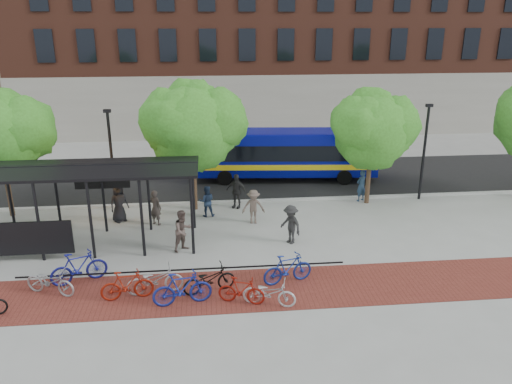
{
  "coord_description": "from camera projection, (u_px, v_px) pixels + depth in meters",
  "views": [
    {
      "loc": [
        -2.29,
        -20.72,
        9.23
      ],
      "look_at": [
        -0.11,
        1.03,
        1.6
      ],
      "focal_mm": 35.0,
      "sensor_mm": 36.0,
      "label": 1
    }
  ],
  "objects": [
    {
      "name": "pedestrian_7",
      "position": [
        361.0,
        186.0,
        26.4
      ],
      "size": [
        0.73,
        0.64,
        1.68
      ],
      "primitive_type": "imported",
      "rotation": [
        0.0,
        0.0,
        3.62
      ],
      "color": "#223750",
      "rests_on": "ground"
    },
    {
      "name": "tree_b",
      "position": [
        194.0,
        123.0,
        24.12
      ],
      "size": [
        5.15,
        4.2,
        6.47
      ],
      "color": "#382619",
      "rests_on": "ground"
    },
    {
      "name": "bike_11",
      "position": [
        288.0,
        269.0,
        18.22
      ],
      "size": [
        2.0,
        1.03,
        1.16
      ],
      "primitive_type": "imported",
      "rotation": [
        0.0,
        0.0,
        1.84
      ],
      "color": "navy",
      "rests_on": "ground"
    },
    {
      "name": "bike_2",
      "position": [
        50.0,
        281.0,
        17.48
      ],
      "size": [
        2.03,
        1.33,
        1.01
      ],
      "primitive_type": "imported",
      "rotation": [
        0.0,
        0.0,
        1.19
      ],
      "color": "gray",
      "rests_on": "ground"
    },
    {
      "name": "pedestrian_2",
      "position": [
        207.0,
        201.0,
        24.37
      ],
      "size": [
        0.76,
        0.6,
        1.55
      ],
      "primitive_type": "imported",
      "rotation": [
        0.0,
        0.0,
        3.16
      ],
      "color": "#1D2B44",
      "rests_on": "ground"
    },
    {
      "name": "bike_6",
      "position": [
        155.0,
        280.0,
        17.55
      ],
      "size": [
        2.07,
        1.01,
        1.04
      ],
      "primitive_type": "imported",
      "rotation": [
        0.0,
        0.0,
        1.74
      ],
      "color": "#9D9D9F",
      "rests_on": "ground"
    },
    {
      "name": "bus",
      "position": [
        284.0,
        152.0,
        29.8
      ],
      "size": [
        11.08,
        3.36,
        2.95
      ],
      "rotation": [
        0.0,
        0.0,
        -0.09
      ],
      "color": "#070E87",
      "rests_on": "ground"
    },
    {
      "name": "lamp_post_left",
      "position": [
        112.0,
        158.0,
        24.54
      ],
      "size": [
        0.35,
        0.2,
        5.12
      ],
      "color": "black",
      "rests_on": "ground"
    },
    {
      "name": "building_brick",
      "position": [
        340.0,
        9.0,
        44.79
      ],
      "size": [
        55.0,
        14.0,
        20.0
      ],
      "primitive_type": "cube",
      "color": "brown",
      "rests_on": "ground"
    },
    {
      "name": "pedestrian_9",
      "position": [
        291.0,
        224.0,
        21.39
      ],
      "size": [
        1.16,
        1.29,
        1.73
      ],
      "primitive_type": "imported",
      "rotation": [
        0.0,
        0.0,
        5.31
      ],
      "color": "#242424",
      "rests_on": "ground"
    },
    {
      "name": "pedestrian_1",
      "position": [
        156.0,
        207.0,
        23.36
      ],
      "size": [
        0.74,
        0.68,
        1.7
      ],
      "primitive_type": "imported",
      "rotation": [
        0.0,
        0.0,
        2.56
      ],
      "color": "#39322E",
      "rests_on": "ground"
    },
    {
      "name": "pedestrian_8",
      "position": [
        183.0,
        231.0,
        20.69
      ],
      "size": [
        1.1,
        1.08,
        1.79
      ],
      "primitive_type": "imported",
      "rotation": [
        0.0,
        0.0,
        0.7
      ],
      "color": "brown",
      "rests_on": "ground"
    },
    {
      "name": "bike_7",
      "position": [
        182.0,
        289.0,
        16.82
      ],
      "size": [
        2.09,
        0.9,
        1.22
      ],
      "primitive_type": "imported",
      "rotation": [
        0.0,
        0.0,
        1.74
      ],
      "color": "navy",
      "rests_on": "ground"
    },
    {
      "name": "asphalt_street",
      "position": [
        246.0,
        179.0,
        30.23
      ],
      "size": [
        160.0,
        8.0,
        0.01
      ],
      "primitive_type": "cube",
      "color": "black",
      "rests_on": "ground"
    },
    {
      "name": "tree_a",
      "position": [
        1.0,
        131.0,
        23.35
      ],
      "size": [
        4.9,
        4.0,
        6.18
      ],
      "color": "#382619",
      "rests_on": "ground"
    },
    {
      "name": "ground",
      "position": [
        261.0,
        232.0,
        22.72
      ],
      "size": [
        160.0,
        160.0,
        0.0
      ],
      "primitive_type": "plane",
      "color": "#9E9E99",
      "rests_on": "ground"
    },
    {
      "name": "curb",
      "position": [
        252.0,
        201.0,
        26.46
      ],
      "size": [
        160.0,
        0.25,
        0.12
      ],
      "primitive_type": "cube",
      "color": "#B7B7B2",
      "rests_on": "ground"
    },
    {
      "name": "bike_5",
      "position": [
        127.0,
        285.0,
        17.16
      ],
      "size": [
        1.86,
        0.76,
        1.09
      ],
      "primitive_type": "imported",
      "rotation": [
        0.0,
        0.0,
        1.71
      ],
      "color": "maroon",
      "rests_on": "ground"
    },
    {
      "name": "bus_shelter",
      "position": [
        66.0,
        178.0,
        20.51
      ],
      "size": [
        10.6,
        3.07,
        3.6
      ],
      "color": "black",
      "rests_on": "ground"
    },
    {
      "name": "bike_3",
      "position": [
        79.0,
        267.0,
        18.23
      ],
      "size": [
        2.11,
        1.33,
        1.23
      ],
      "primitive_type": "imported",
      "rotation": [
        0.0,
        0.0,
        1.97
      ],
      "color": "navy",
      "rests_on": "ground"
    },
    {
      "name": "bike_9",
      "position": [
        241.0,
        290.0,
        16.93
      ],
      "size": [
        1.69,
        0.93,
        0.98
      ],
      "primitive_type": "imported",
      "rotation": [
        0.0,
        0.0,
        1.26
      ],
      "color": "maroon",
      "rests_on": "ground"
    },
    {
      "name": "pedestrian_3",
      "position": [
        253.0,
        207.0,
        23.5
      ],
      "size": [
        1.08,
        0.63,
        1.66
      ],
      "primitive_type": "imported",
      "rotation": [
        0.0,
        0.0,
        -0.01
      ],
      "color": "brown",
      "rests_on": "ground"
    },
    {
      "name": "pedestrian_4",
      "position": [
        236.0,
        191.0,
        25.42
      ],
      "size": [
        1.14,
        0.87,
        1.8
      ],
      "primitive_type": "imported",
      "rotation": [
        0.0,
        0.0,
        5.81
      ],
      "color": "#282828",
      "rests_on": "ground"
    },
    {
      "name": "tree_c",
      "position": [
        374.0,
        127.0,
        25.1
      ],
      "size": [
        4.66,
        3.8,
        5.92
      ],
      "color": "#382619",
      "rests_on": "ground"
    },
    {
      "name": "pedestrian_0",
      "position": [
        119.0,
        203.0,
        23.7
      ],
      "size": [
        1.09,
        1.04,
        1.88
      ],
      "primitive_type": "imported",
      "rotation": [
        0.0,
        0.0,
        0.67
      ],
      "color": "black",
      "rests_on": "ground"
    },
    {
      "name": "brick_strip",
      "position": [
        220.0,
        291.0,
        17.83
      ],
      "size": [
        24.0,
        3.0,
        0.01
      ],
      "primitive_type": "cube",
      "color": "maroon",
      "rests_on": "ground"
    },
    {
      "name": "bike_rack_rail",
      "position": [
        185.0,
        280.0,
        18.56
      ],
      "size": [
        12.0,
        0.05,
        0.95
      ],
      "primitive_type": "cube",
      "color": "black",
      "rests_on": "ground"
    },
    {
      "name": "bike_10",
      "position": [
        269.0,
        293.0,
        16.81
      ],
      "size": [
        1.93,
        1.15,
        0.96
      ],
      "primitive_type": "imported",
      "rotation": [
        0.0,
        0.0,
        1.27
      ],
      "color": "#AEAEB1",
      "rests_on": "ground"
    },
    {
      "name": "bike_8",
      "position": [
        209.0,
        279.0,
        17.63
      ],
      "size": [
        2.02,
        1.19,
        1.0
      ],
      "primitive_type": "imported",
      "rotation": [
        0.0,
        0.0,
        1.87
      ],
      "color": "black",
      "rests_on": "ground"
    },
    {
      "name": "lamp_post_right",
      "position": [
        424.0,
        149.0,
        26.05
      ],
      "size": [
        0.35,
        0.2,
        5.12
      ],
      "color": "black",
      "rests_on": "ground"
    }
  ]
}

